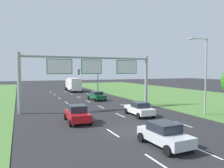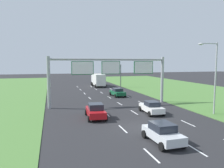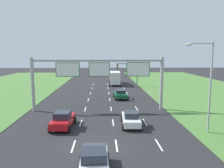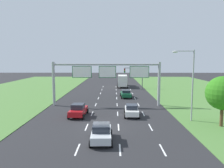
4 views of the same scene
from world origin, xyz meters
name	(u,v)px [view 3 (image 3 of 4)]	position (x,y,z in m)	size (l,w,h in m)	color
ground_plane	(95,146)	(0.00, 0.00, 0.00)	(200.00, 200.00, 0.00)	#262628
lane_dashes_inner_left	(83,115)	(-1.75, 9.00, 0.00)	(0.14, 56.40, 0.01)	white
lane_dashes_inner_right	(112,115)	(1.75, 9.00, 0.00)	(0.14, 56.40, 0.01)	white
lane_dashes_slip	(140,115)	(5.25, 9.00, 0.00)	(0.14, 56.40, 0.01)	white
car_near_red	(131,119)	(3.56, 4.92, 0.75)	(2.09, 4.12, 1.51)	white
car_lead_silver	(94,161)	(0.11, -4.12, 0.79)	(2.10, 3.95, 1.55)	silver
car_mid_lane	(63,120)	(-3.40, 4.63, 0.80)	(2.25, 4.24, 1.65)	red
car_far_ahead	(120,94)	(3.54, 18.84, 0.75)	(2.22, 4.11, 1.48)	#145633
box_truck	(115,77)	(3.51, 35.68, 1.72)	(2.84, 8.23, 3.18)	silver
sign_gantry	(99,73)	(0.17, 11.29, 4.93)	(17.24, 0.44, 7.00)	#9EA0A5
traffic_light_mast	(129,70)	(6.48, 32.05, 3.87)	(4.76, 0.49, 5.60)	#47494F
street_lamp	(207,80)	(10.17, 2.49, 5.08)	(2.61, 0.32, 8.50)	#9EA0A5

